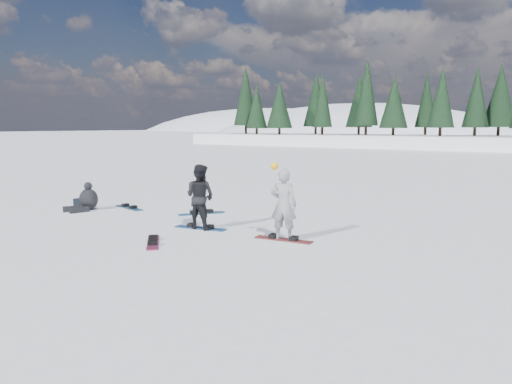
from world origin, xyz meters
TOP-DOWN VIEW (x-y plane):
  - ground at (0.00, 0.00)m, footprint 420.00×420.00m
  - snowboarder_woman at (0.99, 0.16)m, footprint 0.74×0.59m
  - snowboarder_man at (-1.62, 0.04)m, footprint 0.92×0.74m
  - seated_rider at (-6.74, 0.17)m, footprint 0.85×1.23m
  - gear_bag at (-7.44, 0.43)m, footprint 0.48×0.34m
  - snowboard_woman at (1.00, 0.17)m, footprint 1.52×0.46m
  - snowboard_man at (-1.62, 0.04)m, footprint 1.53×0.57m
  - snowboard_loose_a at (-3.11, 1.81)m, footprint 1.04×1.42m
  - snowboard_loose_c at (-5.87, 1.22)m, footprint 1.52×0.63m
  - snowboard_loose_b at (-1.44, -1.90)m, footprint 1.26×1.26m

SIDE VIEW (x-z plane):
  - ground at x=0.00m, z-range 0.00..0.00m
  - snowboard_woman at x=1.00m, z-range 0.00..0.03m
  - snowboard_man at x=-1.62m, z-range 0.00..0.03m
  - snowboard_loose_a at x=-3.11m, z-range 0.00..0.03m
  - snowboard_loose_c at x=-5.87m, z-range 0.00..0.03m
  - snowboard_loose_b at x=-1.44m, z-range 0.00..0.03m
  - gear_bag at x=-7.44m, z-range 0.00..0.30m
  - seated_rider at x=-6.74m, z-range -0.11..0.84m
  - snowboarder_man at x=-1.62m, z-range 0.00..1.78m
  - snowboarder_woman at x=0.99m, z-range -0.06..1.87m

